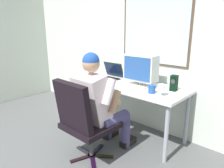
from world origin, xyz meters
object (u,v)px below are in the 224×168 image
person_seated (99,103)px  coffee_mug (152,89)px  desk (129,89)px  laptop (110,74)px  crt_monitor (141,68)px  office_chair (82,118)px  wine_glass (161,88)px  desk_speaker (174,83)px

person_seated → coffee_mug: bearing=48.9°
desk → laptop: 0.44m
crt_monitor → coffee_mug: 0.38m
person_seated → laptop: size_ratio=3.47×
office_chair → laptop: size_ratio=2.71×
person_seated → wine_glass: bearing=39.8°
desk → desk_speaker: size_ratio=8.32×
coffee_mug → person_seated: bearing=-131.1°
desk → coffee_mug: size_ratio=16.40×
desk → coffee_mug: coffee_mug is taller
office_chair → desk: bearing=93.1°
crt_monitor → wine_glass: crt_monitor is taller
laptop → crt_monitor: bearing=-3.8°
wine_glass → desk_speaker: size_ratio=0.70×
person_seated → desk_speaker: 0.94m
desk_speaker → crt_monitor: bearing=-167.5°
office_chair → crt_monitor: 1.01m
office_chair → coffee_mug: size_ratio=9.78×
desk → wine_glass: wine_glass is taller
coffee_mug → wine_glass: bearing=-7.0°
desk → desk_speaker: 0.64m
wine_glass → coffee_mug: bearing=173.0°
desk_speaker → wine_glass: bearing=-92.2°
crt_monitor → office_chair: bearing=-98.0°
person_seated → desk_speaker: size_ratio=6.37×
crt_monitor → wine_glass: 0.48m
crt_monitor → wine_glass: (0.42, -0.19, -0.14)m
desk → laptop: laptop is taller
desk → crt_monitor: size_ratio=3.70×
crt_monitor → coffee_mug: crt_monitor is taller
office_chair → coffee_mug: 0.88m
crt_monitor → laptop: size_ratio=1.23×
office_chair → laptop: bearing=116.2°
person_seated → crt_monitor: person_seated is taller
office_chair → wine_glass: office_chair is taller
laptop → coffee_mug: bearing=-13.4°
laptop → coffee_mug: size_ratio=3.62×
wine_glass → desk_speaker: (0.01, 0.28, -0.00)m
person_seated → laptop: person_seated is taller
person_seated → office_chair: bearing=-90.7°
person_seated → desk_speaker: bearing=53.0°
desk → crt_monitor: bearing=8.3°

